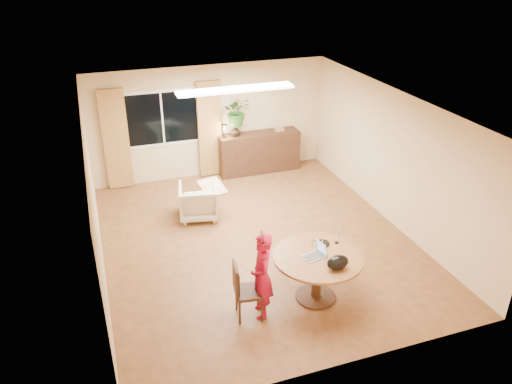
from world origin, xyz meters
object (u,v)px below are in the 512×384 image
at_px(child, 262,276).
at_px(armchair, 198,201).
at_px(dining_table, 318,265).
at_px(dining_chair, 249,290).
at_px(sideboard, 259,152).

distance_m(child, armchair, 3.23).
relative_size(dining_table, dining_chair, 1.48).
xyz_separation_m(child, sideboard, (1.69, 4.96, -0.20)).
bearing_deg(armchair, dining_table, 121.14).
xyz_separation_m(dining_chair, sideboard, (1.88, 4.94, 0.02)).
bearing_deg(armchair, sideboard, -126.01).
distance_m(armchair, sideboard, 2.59).
height_order(armchair, sideboard, sideboard).
bearing_deg(dining_chair, dining_table, 11.82).
distance_m(dining_table, child, 0.93).
bearing_deg(sideboard, dining_table, -98.92).
xyz_separation_m(armchair, sideboard, (1.90, 1.75, 0.14)).
height_order(dining_table, dining_chair, dining_chair).
distance_m(dining_table, armchair, 3.33).
bearing_deg(dining_chair, child, 3.83).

